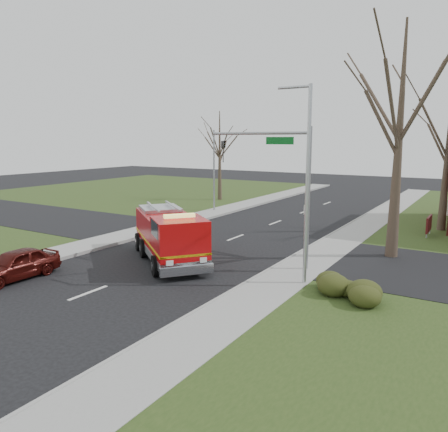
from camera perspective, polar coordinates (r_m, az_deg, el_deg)
The scene contains 13 objects.
ground at distance 23.14m, azimuth -6.04°, elevation -5.65°, with size 120.00×120.00×0.00m, color black.
sidewalk_right at distance 20.08m, azimuth 8.26°, elevation -7.92°, with size 2.40×80.00×0.15m, color gray.
sidewalk_left at distance 27.25m, azimuth -16.44°, elevation -3.45°, with size 2.40×80.00×0.15m, color gray.
cross_street_left at distance 42.50m, azimuth -27.15°, elevation 0.57°, with size 30.00×8.00×0.15m, color black.
health_center_sign at distance 30.72m, azimuth 25.19°, elevation -0.98°, with size 0.12×2.00×1.40m.
hedge_corner at distance 18.14m, azimuth 15.24°, elevation -8.47°, with size 2.80×2.00×0.90m, color #2E3513.
bare_tree_near at distance 23.99m, azimuth 22.07°, elevation 12.14°, with size 6.00×6.00×12.00m.
bare_tree_left at distance 44.44m, azimuth -0.57°, elevation 9.14°, with size 4.50×4.50×9.00m.
traffic_signal_mast at distance 20.94m, azimuth 7.72°, elevation 5.77°, with size 5.29×0.18×6.80m.
streetlight_pole at distance 18.38m, azimuth 10.68°, elevation 4.63°, with size 1.48×0.16×8.40m.
utility_pole_far at distance 37.75m, azimuth -1.32°, elevation 5.85°, with size 0.14×0.14×7.00m, color gray.
fire_engine at distance 22.55m, azimuth -7.12°, elevation -2.73°, with size 6.95×6.25×2.82m.
parked_car_maroon at distance 21.80m, azimuth -25.60°, elevation -5.72°, with size 1.61×4.00×1.36m, color #410D0A.
Camera 1 is at (13.69, -17.59, 6.21)m, focal length 35.00 mm.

